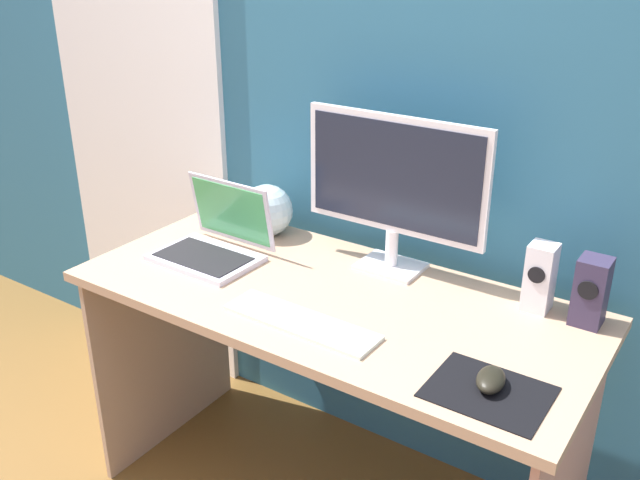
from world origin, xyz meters
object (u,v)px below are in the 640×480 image
object	(u,v)px
keyboard_external	(301,322)
fishbowl	(267,210)
monitor	(394,184)
laptop	(214,242)
speaker_near_monitor	(540,277)
speaker_right	(591,292)
mouse	(491,380)

from	to	relation	value
keyboard_external	fishbowl	bearing A→B (deg)	137.13
monitor	laptop	size ratio (longest dim) A/B	1.77
speaker_near_monitor	fishbowl	world-z (taller)	speaker_near_monitor
speaker_near_monitor	fishbowl	bearing A→B (deg)	179.86
fishbowl	keyboard_external	xyz separation A→B (m)	(0.42, -0.40, -0.07)
speaker_right	laptop	bearing A→B (deg)	-167.84
speaker_right	speaker_near_monitor	xyz separation A→B (m)	(-0.13, 0.00, 0.00)
speaker_near_monitor	mouse	bearing A→B (deg)	-85.56
laptop	fishbowl	distance (m)	0.23
monitor	speaker_right	world-z (taller)	monitor
speaker_right	fishbowl	xyz separation A→B (m)	(-1.00, 0.00, -0.01)
monitor	keyboard_external	size ratio (longest dim) A/B	1.32
monitor	fishbowl	world-z (taller)	monitor
monitor	speaker_right	xyz separation A→B (m)	(0.55, 0.00, -0.17)
speaker_near_monitor	laptop	distance (m)	0.93
speaker_near_monitor	fishbowl	distance (m)	0.88
laptop	keyboard_external	distance (m)	0.48
speaker_near_monitor	keyboard_external	size ratio (longest dim) A/B	0.44
monitor	keyboard_external	xyz separation A→B (m)	(-0.03, -0.40, -0.25)
speaker_right	fishbowl	size ratio (longest dim) A/B	1.05
laptop	speaker_near_monitor	bearing A→B (deg)	13.80
fishbowl	mouse	size ratio (longest dim) A/B	1.67
monitor	keyboard_external	world-z (taller)	monitor
monitor	fishbowl	distance (m)	0.49
laptop	speaker_right	bearing A→B (deg)	12.16
monitor	speaker_near_monitor	world-z (taller)	monitor
speaker_right	speaker_near_monitor	world-z (taller)	speaker_near_monitor
monitor	speaker_right	size ratio (longest dim) A/B	3.12
speaker_near_monitor	keyboard_external	world-z (taller)	speaker_near_monitor
monitor	speaker_near_monitor	size ratio (longest dim) A/B	3.02
speaker_right	speaker_near_monitor	size ratio (longest dim) A/B	0.97
mouse	speaker_near_monitor	bearing A→B (deg)	83.42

